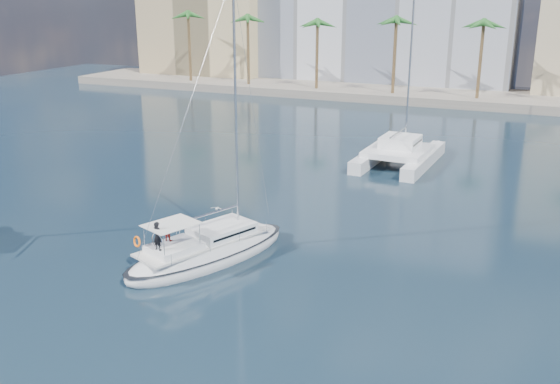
% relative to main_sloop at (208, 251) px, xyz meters
% --- Properties ---
extents(ground, '(160.00, 160.00, 0.00)m').
position_rel_main_sloop_xyz_m(ground, '(2.03, 2.03, -0.51)').
color(ground, black).
rests_on(ground, ground).
extents(quay, '(120.00, 14.00, 1.20)m').
position_rel_main_sloop_xyz_m(quay, '(2.03, 63.03, 0.09)').
color(quay, gray).
rests_on(quay, ground).
extents(building_tan_left, '(22.00, 14.00, 22.00)m').
position_rel_main_sloop_xyz_m(building_tan_left, '(-39.97, 71.03, 10.49)').
color(building_tan_left, tan).
rests_on(building_tan_left, ground).
extents(palm_left, '(3.60, 3.60, 12.30)m').
position_rel_main_sloop_xyz_m(palm_left, '(-31.97, 59.03, 9.77)').
color(palm_left, brown).
rests_on(palm_left, ground).
extents(palm_centre, '(3.60, 3.60, 12.30)m').
position_rel_main_sloop_xyz_m(palm_centre, '(2.03, 59.03, 9.77)').
color(palm_centre, brown).
rests_on(palm_centre, ground).
extents(main_sloop, '(7.33, 11.56, 16.40)m').
position_rel_main_sloop_xyz_m(main_sloop, '(0.00, 0.00, 0.00)').
color(main_sloop, silver).
rests_on(main_sloop, ground).
extents(catamaran, '(6.23, 11.68, 16.74)m').
position_rel_main_sloop_xyz_m(catamaran, '(5.00, 25.53, 0.62)').
color(catamaran, silver).
rests_on(catamaran, ground).
extents(seagull, '(0.95, 0.41, 0.18)m').
position_rel_main_sloop_xyz_m(seagull, '(-3.48, 7.24, -0.18)').
color(seagull, silver).
rests_on(seagull, ground).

